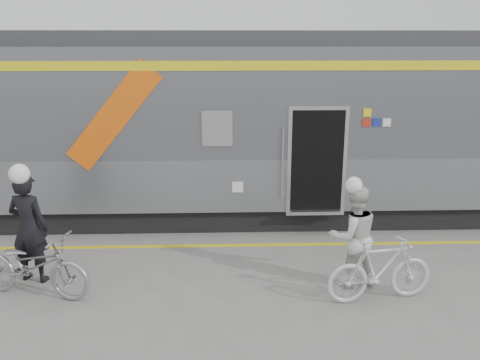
{
  "coord_description": "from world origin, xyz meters",
  "views": [
    {
      "loc": [
        0.1,
        -7.16,
        3.96
      ],
      "look_at": [
        0.39,
        1.6,
        1.5
      ],
      "focal_mm": 38.0,
      "sensor_mm": 36.0,
      "label": 1
    }
  ],
  "objects_px": {
    "man": "(29,228)",
    "bicycle_left": "(32,265)",
    "woman": "(353,236)",
    "bicycle_right": "(380,270)"
  },
  "relations": [
    {
      "from": "bicycle_left",
      "to": "woman",
      "type": "bearing_deg",
      "value": -72.79
    },
    {
      "from": "bicycle_left",
      "to": "woman",
      "type": "height_order",
      "value": "woman"
    },
    {
      "from": "woman",
      "to": "man",
      "type": "bearing_deg",
      "value": -13.03
    },
    {
      "from": "bicycle_left",
      "to": "man",
      "type": "bearing_deg",
      "value": 34.72
    },
    {
      "from": "woman",
      "to": "bicycle_left",
      "type": "bearing_deg",
      "value": -7.03
    },
    {
      "from": "man",
      "to": "woman",
      "type": "distance_m",
      "value": 5.33
    },
    {
      "from": "man",
      "to": "bicycle_left",
      "type": "xyz_separation_m",
      "value": [
        0.2,
        -0.55,
        -0.42
      ]
    },
    {
      "from": "woman",
      "to": "bicycle_right",
      "type": "relative_size",
      "value": 0.99
    },
    {
      "from": "woman",
      "to": "bicycle_right",
      "type": "bearing_deg",
      "value": 109.11
    },
    {
      "from": "bicycle_left",
      "to": "woman",
      "type": "relative_size",
      "value": 1.16
    }
  ]
}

